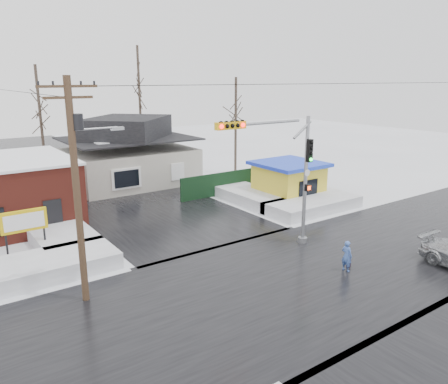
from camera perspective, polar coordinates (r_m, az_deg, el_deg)
ground at (r=20.36m, az=8.20°, el=-11.40°), size 120.00×120.00×0.00m
road_ns at (r=20.35m, az=8.20°, el=-11.37°), size 10.00×120.00×0.02m
road_ew at (r=20.35m, az=8.20°, el=-11.37°), size 120.00×10.00×0.02m
snowbank_nw at (r=22.17m, az=-22.98°, el=-9.09°), size 7.00×3.00×0.80m
snowbank_ne at (r=30.84m, az=11.51°, el=-1.63°), size 7.00×3.00×0.80m
snowbank_nside_w at (r=27.15m, az=-21.23°, el=-4.61°), size 3.00×8.00×0.80m
snowbank_nside_e at (r=33.08m, az=2.83°, el=-0.24°), size 3.00×8.00×0.80m
traffic_signal at (r=22.56m, az=7.96°, el=3.40°), size 6.05×0.68×7.00m
utility_pole at (r=17.73m, az=-18.59°, el=1.59°), size 3.15×0.44×9.00m
marquee_sign at (r=23.97m, az=-24.67°, el=-3.63°), size 2.20×0.21×2.55m
house at (r=38.62m, az=-12.33°, el=4.97°), size 10.40×8.40×5.76m
kiosk at (r=32.95m, az=8.44°, el=1.46°), size 4.60×4.60×2.88m
fence at (r=34.22m, az=0.12°, el=1.15°), size 8.00×0.12×1.80m
tree_far_left at (r=40.11m, az=-23.17°, el=12.17°), size 3.00×3.00×10.00m
tree_far_mid at (r=45.22m, az=-11.12°, el=15.21°), size 3.00×3.00×12.00m
tree_far_right at (r=41.40m, az=1.56°, el=12.24°), size 3.00×3.00×9.00m
pedestrian at (r=21.58m, az=15.73°, el=-8.08°), size 0.40×0.58×1.50m
shopping_bag at (r=22.23m, az=15.96°, el=-9.02°), size 0.30×0.20×0.35m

